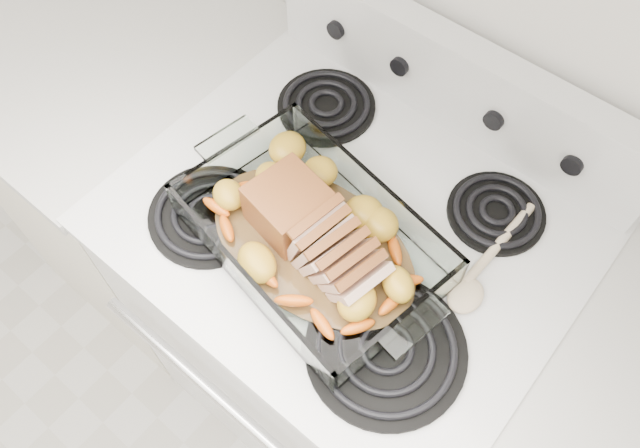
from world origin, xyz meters
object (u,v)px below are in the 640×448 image
Objects in this scene: pork_roast at (305,226)px; counter_left at (153,173)px; baking_dish at (312,241)px; electric_range at (344,315)px.

counter_left is at bearing 153.61° from pork_roast.
counter_left is 3.66× the size of pork_roast.
pork_roast is at bearing -8.55° from counter_left.
counter_left is 0.83m from baking_dish.
counter_left is 0.84m from pork_roast.
pork_roast is at bearing -104.76° from electric_range.
electric_range reaches higher than counter_left.
baking_dish is (0.65, -0.10, 0.50)m from counter_left.
electric_range reaches higher than baking_dish.
electric_range is at bearing 93.62° from baking_dish.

